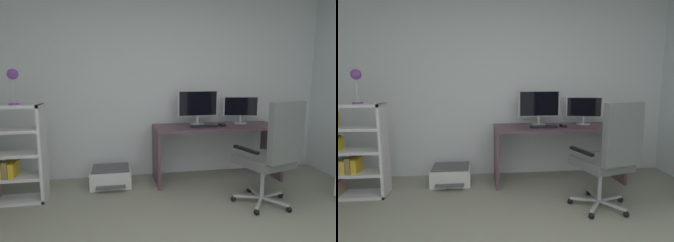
{
  "view_description": "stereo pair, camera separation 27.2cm",
  "coord_description": "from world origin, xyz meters",
  "views": [
    {
      "loc": [
        -0.56,
        -1.19,
        1.34
      ],
      "look_at": [
        0.03,
        1.98,
        0.86
      ],
      "focal_mm": 29.6,
      "sensor_mm": 36.0,
      "label": 1
    },
    {
      "loc": [
        -0.29,
        -1.23,
        1.34
      ],
      "look_at": [
        0.03,
        1.98,
        0.86
      ],
      "focal_mm": 29.6,
      "sensor_mm": 36.0,
      "label": 2
    }
  ],
  "objects": [
    {
      "name": "printer",
      "position": [
        -0.66,
        2.29,
        0.12
      ],
      "size": [
        0.5,
        0.47,
        0.24
      ],
      "color": "silver",
      "rests_on": "ground"
    },
    {
      "name": "monitor_secondary",
      "position": [
        1.14,
        2.41,
        0.96
      ],
      "size": [
        0.48,
        0.18,
        0.38
      ],
      "color": "#B2B5B7",
      "rests_on": "desk"
    },
    {
      "name": "wall_back",
      "position": [
        0.0,
        2.7,
        1.27
      ],
      "size": [
        4.83,
        0.1,
        2.53
      ],
      "primitive_type": "cube",
      "color": "silver",
      "rests_on": "ground"
    },
    {
      "name": "computer_mouse",
      "position": [
        0.8,
        2.21,
        0.76
      ],
      "size": [
        0.08,
        0.11,
        0.03
      ],
      "primitive_type": "cube",
      "rotation": [
        0.0,
        0.0,
        0.17
      ],
      "color": "black",
      "rests_on": "desk"
    },
    {
      "name": "office_chair",
      "position": [
        1.01,
        1.35,
        0.61
      ],
      "size": [
        0.63,
        0.69,
        1.14
      ],
      "color": "#B7BABC",
      "rests_on": "ground"
    },
    {
      "name": "keyboard",
      "position": [
        0.54,
        2.2,
        0.75
      ],
      "size": [
        0.34,
        0.14,
        0.02
      ],
      "primitive_type": "cube",
      "rotation": [
        0.0,
        0.0,
        0.02
      ],
      "color": "black",
      "rests_on": "desk"
    },
    {
      "name": "monitor_main",
      "position": [
        0.52,
        2.41,
        1.01
      ],
      "size": [
        0.57,
        0.18,
        0.46
      ],
      "color": "#B2B5B7",
      "rests_on": "desk"
    },
    {
      "name": "desk_lamp",
      "position": [
        -1.63,
        2.0,
        1.36
      ],
      "size": [
        0.12,
        0.11,
        0.38
      ],
      "color": "purple",
      "rests_on": "bookshelf"
    },
    {
      "name": "desk",
      "position": [
        0.75,
        2.28,
        0.56
      ],
      "size": [
        1.68,
        0.59,
        0.74
      ],
      "color": "#563B47",
      "rests_on": "ground"
    },
    {
      "name": "bookshelf",
      "position": [
        -1.81,
        2.0,
        0.51
      ],
      "size": [
        0.74,
        0.28,
        1.08
      ],
      "color": "silver",
      "rests_on": "ground"
    }
  ]
}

